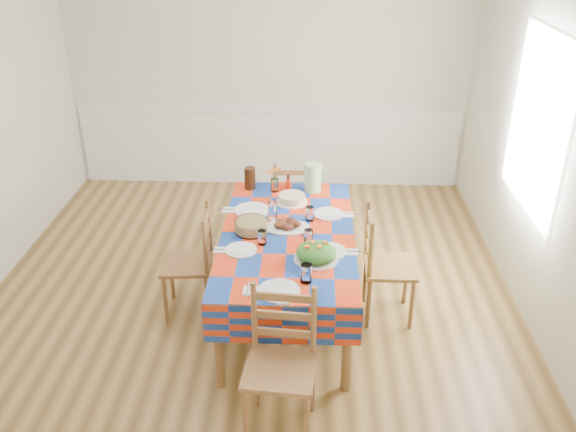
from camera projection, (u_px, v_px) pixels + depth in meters
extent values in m
cube|color=brown|center=(251.00, 303.00, 5.19)|extent=(4.50, 5.00, 0.04)
cube|color=beige|center=(268.00, 71.00, 6.81)|extent=(4.50, 0.04, 2.70)
cube|color=beige|center=(179.00, 391.00, 2.32)|extent=(4.50, 0.04, 2.70)
cube|color=beige|center=(552.00, 156.00, 4.49)|extent=(0.04, 5.00, 2.70)
cube|color=white|center=(268.00, 111.00, 6.97)|extent=(4.41, 0.06, 0.04)
cube|color=white|center=(269.00, 147.00, 7.18)|extent=(4.41, 0.03, 0.90)
plane|color=white|center=(537.00, 124.00, 4.69)|extent=(0.00, 1.40, 1.40)
cylinder|color=brown|center=(219.00, 346.00, 4.11)|extent=(0.07, 0.07, 0.70)
cylinder|color=brown|center=(347.00, 349.00, 4.08)|extent=(0.07, 0.07, 0.70)
cylinder|color=brown|center=(245.00, 224.00, 5.67)|extent=(0.07, 0.07, 0.70)
cylinder|color=brown|center=(338.00, 226.00, 5.64)|extent=(0.07, 0.07, 0.70)
cube|color=brown|center=(288.00, 236.00, 4.71)|extent=(0.98, 1.87, 0.04)
cube|color=red|center=(288.00, 234.00, 4.70)|extent=(1.02, 1.91, 0.01)
cube|color=red|center=(223.00, 249.00, 4.78)|extent=(0.01, 1.91, 0.30)
cube|color=red|center=(353.00, 252.00, 4.75)|extent=(0.01, 1.91, 0.30)
cube|color=red|center=(282.00, 325.00, 3.92)|extent=(1.02, 0.01, 0.30)
cube|color=red|center=(292.00, 198.00, 5.62)|extent=(1.02, 0.01, 0.30)
cylinder|color=white|center=(279.00, 291.00, 3.98)|extent=(0.28, 0.28, 0.01)
cylinder|color=white|center=(279.00, 289.00, 3.98)|extent=(0.20, 0.20, 0.01)
cylinder|color=white|center=(306.00, 273.00, 4.06)|extent=(0.08, 0.08, 0.13)
cube|color=silver|center=(251.00, 291.00, 3.99)|extent=(0.10, 0.10, 0.01)
cube|color=silver|center=(248.00, 290.00, 3.99)|extent=(0.01, 0.17, 0.00)
cube|color=silver|center=(254.00, 290.00, 3.99)|extent=(0.01, 0.21, 0.00)
cylinder|color=white|center=(241.00, 250.00, 4.45)|extent=(0.24, 0.24, 0.01)
cylinder|color=white|center=(241.00, 249.00, 4.45)|extent=(0.17, 0.17, 0.01)
cylinder|color=white|center=(262.00, 237.00, 4.52)|extent=(0.07, 0.07, 0.11)
cube|color=silver|center=(220.00, 250.00, 4.46)|extent=(0.09, 0.09, 0.01)
cube|color=silver|center=(217.00, 249.00, 4.46)|extent=(0.15, 0.01, 0.00)
cube|color=silver|center=(222.00, 249.00, 4.46)|extent=(0.17, 0.01, 0.00)
cylinder|color=white|center=(252.00, 210.00, 5.04)|extent=(0.29, 0.29, 0.01)
cylinder|color=white|center=(252.00, 209.00, 5.03)|extent=(0.20, 0.20, 0.01)
cylinder|color=white|center=(273.00, 211.00, 4.89)|extent=(0.08, 0.08, 0.14)
cube|color=silver|center=(229.00, 210.00, 5.04)|extent=(0.11, 0.11, 0.01)
cube|color=silver|center=(226.00, 209.00, 5.04)|extent=(0.18, 0.01, 0.00)
cube|color=silver|center=(231.00, 209.00, 5.04)|extent=(0.21, 0.01, 0.00)
cylinder|color=white|center=(330.00, 251.00, 4.44)|extent=(0.25, 0.25, 0.01)
cylinder|color=white|center=(330.00, 250.00, 4.43)|extent=(0.17, 0.17, 0.01)
cylinder|color=white|center=(308.00, 237.00, 4.52)|extent=(0.07, 0.07, 0.12)
cube|color=silver|center=(352.00, 252.00, 4.43)|extent=(0.09, 0.09, 0.01)
cube|color=silver|center=(350.00, 251.00, 4.43)|extent=(0.16, 0.01, 0.00)
cube|color=silver|center=(355.00, 252.00, 4.43)|extent=(0.18, 0.01, 0.00)
cylinder|color=white|center=(329.00, 214.00, 4.98)|extent=(0.24, 0.24, 0.01)
cylinder|color=white|center=(329.00, 213.00, 4.97)|extent=(0.17, 0.17, 0.01)
cylinder|color=white|center=(310.00, 214.00, 4.86)|extent=(0.07, 0.07, 0.12)
cube|color=silver|center=(348.00, 215.00, 4.97)|extent=(0.09, 0.09, 0.01)
cube|color=silver|center=(346.00, 214.00, 4.97)|extent=(0.15, 0.01, 0.00)
cube|color=silver|center=(351.00, 214.00, 4.97)|extent=(0.18, 0.01, 0.00)
ellipsoid|color=white|center=(287.00, 228.00, 4.76)|extent=(0.35, 0.25, 0.02)
ellipsoid|color=black|center=(295.00, 224.00, 4.74)|extent=(0.09, 0.08, 0.05)
ellipsoid|color=black|center=(290.00, 221.00, 4.78)|extent=(0.09, 0.08, 0.05)
ellipsoid|color=black|center=(281.00, 222.00, 4.77)|extent=(0.09, 0.08, 0.05)
ellipsoid|color=black|center=(280.00, 225.00, 4.73)|extent=(0.09, 0.08, 0.05)
ellipsoid|color=black|center=(288.00, 227.00, 4.70)|extent=(0.09, 0.08, 0.05)
cylinder|color=white|center=(316.00, 259.00, 4.34)|extent=(0.32, 0.32, 0.01)
ellipsoid|color=#134C16|center=(316.00, 252.00, 4.32)|extent=(0.29, 0.29, 0.13)
cube|color=orange|center=(307.00, 247.00, 4.27)|extent=(0.04, 0.03, 0.01)
cube|color=orange|center=(313.00, 242.00, 4.32)|extent=(0.05, 0.04, 0.01)
cube|color=orange|center=(320.00, 247.00, 4.26)|extent=(0.03, 0.04, 0.01)
cube|color=orange|center=(325.00, 243.00, 4.32)|extent=(0.04, 0.05, 0.01)
cylinder|color=white|center=(251.00, 226.00, 4.70)|extent=(0.26, 0.26, 0.10)
cylinder|color=tan|center=(251.00, 226.00, 4.70)|extent=(0.24, 0.24, 0.08)
cylinder|color=white|center=(292.00, 202.00, 5.17)|extent=(0.27, 0.27, 0.01)
cylinder|color=#D6BD82|center=(292.00, 198.00, 5.16)|extent=(0.23, 0.23, 0.06)
cube|color=black|center=(306.00, 239.00, 4.60)|extent=(0.11, 0.26, 0.01)
cube|color=black|center=(312.00, 238.00, 4.62)|extent=(0.05, 0.27, 0.01)
cylinder|color=white|center=(275.00, 185.00, 5.36)|extent=(0.07, 0.07, 0.12)
cylinder|color=#356722|center=(272.00, 180.00, 5.34)|extent=(0.01, 0.01, 0.17)
ellipsoid|color=orange|center=(269.00, 172.00, 5.30)|extent=(0.05, 0.05, 0.02)
cylinder|color=#356722|center=(276.00, 180.00, 5.35)|extent=(0.01, 0.01, 0.17)
ellipsoid|color=orange|center=(279.00, 169.00, 5.32)|extent=(0.05, 0.05, 0.02)
cylinder|color=#356722|center=(274.00, 181.00, 5.33)|extent=(0.01, 0.01, 0.17)
ellipsoid|color=orange|center=(274.00, 170.00, 5.26)|extent=(0.05, 0.05, 0.02)
cylinder|color=red|center=(288.00, 182.00, 5.39)|extent=(0.03, 0.03, 0.14)
cylinder|color=#A8DA99|center=(313.00, 177.00, 5.33)|extent=(0.15, 0.15, 0.26)
cylinder|color=black|center=(250.00, 178.00, 5.39)|extent=(0.10, 0.10, 0.20)
cube|color=white|center=(283.00, 303.00, 3.86)|extent=(0.09, 0.03, 0.02)
cylinder|color=brown|center=(246.00, 418.00, 3.69)|extent=(0.04, 0.04, 0.46)
cylinder|color=brown|center=(307.00, 424.00, 3.64)|extent=(0.04, 0.04, 0.46)
cylinder|color=brown|center=(256.00, 379.00, 3.99)|extent=(0.04, 0.04, 0.46)
cylinder|color=brown|center=(312.00, 384.00, 3.95)|extent=(0.04, 0.04, 0.46)
cube|color=brown|center=(280.00, 370.00, 3.71)|extent=(0.47, 0.45, 0.03)
cylinder|color=brown|center=(254.00, 317.00, 3.78)|extent=(0.04, 0.04, 0.51)
cylinder|color=brown|center=(314.00, 322.00, 3.74)|extent=(0.04, 0.04, 0.51)
cube|color=brown|center=(284.00, 333.00, 3.81)|extent=(0.37, 0.05, 0.05)
cube|color=brown|center=(284.00, 315.00, 3.75)|extent=(0.37, 0.05, 0.05)
cube|color=brown|center=(284.00, 297.00, 3.68)|extent=(0.37, 0.05, 0.05)
cylinder|color=brown|center=(309.00, 213.00, 6.19)|extent=(0.03, 0.03, 0.41)
cylinder|color=brown|center=(276.00, 213.00, 6.19)|extent=(0.03, 0.03, 0.41)
cylinder|color=brown|center=(310.00, 228.00, 5.91)|extent=(0.03, 0.03, 0.41)
cylinder|color=brown|center=(276.00, 228.00, 5.92)|extent=(0.03, 0.03, 0.41)
cube|color=brown|center=(293.00, 200.00, 5.95)|extent=(0.40, 0.38, 0.03)
cylinder|color=brown|center=(311.00, 187.00, 5.71)|extent=(0.03, 0.03, 0.46)
cylinder|color=brown|center=(275.00, 187.00, 5.71)|extent=(0.03, 0.03, 0.46)
cube|color=brown|center=(293.00, 196.00, 5.75)|extent=(0.33, 0.03, 0.05)
cube|color=brown|center=(293.00, 184.00, 5.69)|extent=(0.33, 0.03, 0.05)
cube|color=brown|center=(293.00, 173.00, 5.64)|extent=(0.33, 0.03, 0.05)
cylinder|color=brown|center=(171.00, 277.00, 5.11)|extent=(0.04, 0.04, 0.44)
cylinder|color=brown|center=(166.00, 301.00, 4.80)|extent=(0.04, 0.04, 0.44)
cylinder|color=brown|center=(211.00, 276.00, 5.13)|extent=(0.04, 0.04, 0.44)
cylinder|color=brown|center=(208.00, 300.00, 4.81)|extent=(0.04, 0.04, 0.44)
cube|color=brown|center=(187.00, 263.00, 4.86)|extent=(0.42, 0.44, 0.03)
cylinder|color=brown|center=(209.00, 227.00, 4.91)|extent=(0.04, 0.04, 0.49)
cylinder|color=brown|center=(205.00, 249.00, 4.60)|extent=(0.04, 0.04, 0.49)
cube|color=brown|center=(208.00, 249.00, 4.80)|extent=(0.05, 0.35, 0.05)
cube|color=brown|center=(207.00, 235.00, 4.75)|extent=(0.05, 0.35, 0.05)
cube|color=brown|center=(206.00, 220.00, 4.69)|extent=(0.05, 0.35, 0.05)
cylinder|color=brown|center=(412.00, 305.00, 4.74)|extent=(0.04, 0.04, 0.45)
cylinder|color=brown|center=(406.00, 280.00, 5.06)|extent=(0.04, 0.04, 0.45)
cylinder|color=brown|center=(368.00, 304.00, 4.75)|extent=(0.04, 0.04, 0.45)
cylinder|color=brown|center=(365.00, 279.00, 5.07)|extent=(0.04, 0.04, 0.45)
cube|color=brown|center=(390.00, 267.00, 4.80)|extent=(0.40, 0.42, 0.03)
cylinder|color=brown|center=(371.00, 252.00, 4.54)|extent=(0.04, 0.04, 0.50)
cylinder|color=brown|center=(367.00, 230.00, 4.86)|extent=(0.04, 0.04, 0.50)
cube|color=brown|center=(368.00, 252.00, 4.74)|extent=(0.02, 0.36, 0.05)
cube|color=brown|center=(369.00, 237.00, 4.69)|extent=(0.02, 0.36, 0.05)
cube|color=brown|center=(370.00, 222.00, 4.63)|extent=(0.02, 0.36, 0.05)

